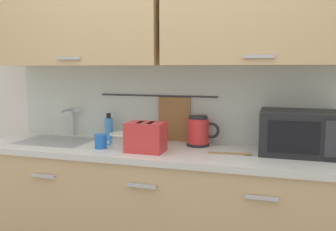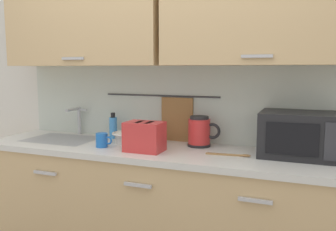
% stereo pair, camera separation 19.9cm
% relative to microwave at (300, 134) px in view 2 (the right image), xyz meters
% --- Properties ---
extents(counter_unit, '(2.53, 0.64, 0.90)m').
position_rel_microwave_xyz_m(counter_unit, '(-0.89, -0.11, -0.58)').
color(counter_unit, tan).
rests_on(counter_unit, ground).
extents(back_wall_assembly, '(3.70, 0.41, 2.50)m').
position_rel_microwave_xyz_m(back_wall_assembly, '(-0.88, 0.12, 0.49)').
color(back_wall_assembly, silver).
rests_on(back_wall_assembly, ground).
extents(sink_faucet, '(0.09, 0.17, 0.22)m').
position_rel_microwave_xyz_m(sink_faucet, '(-1.68, 0.12, 0.01)').
color(sink_faucet, '#B2B5BA').
rests_on(sink_faucet, counter_unit).
extents(microwave, '(0.46, 0.35, 0.27)m').
position_rel_microwave_xyz_m(microwave, '(0.00, 0.00, 0.00)').
color(microwave, black).
rests_on(microwave, counter_unit).
extents(electric_kettle, '(0.23, 0.16, 0.21)m').
position_rel_microwave_xyz_m(electric_kettle, '(-0.64, 0.06, -0.03)').
color(electric_kettle, black).
rests_on(electric_kettle, counter_unit).
extents(dish_soap_bottle, '(0.06, 0.06, 0.20)m').
position_rel_microwave_xyz_m(dish_soap_bottle, '(-1.34, 0.09, -0.05)').
color(dish_soap_bottle, '#3F8CD8').
rests_on(dish_soap_bottle, counter_unit).
extents(mug_near_sink, '(0.12, 0.08, 0.09)m').
position_rel_microwave_xyz_m(mug_near_sink, '(-1.25, -0.22, -0.09)').
color(mug_near_sink, blue).
rests_on(mug_near_sink, counter_unit).
extents(mixing_bowl, '(0.21, 0.21, 0.08)m').
position_rel_microwave_xyz_m(mixing_bowl, '(-1.16, -0.03, -0.09)').
color(mixing_bowl, silver).
rests_on(mixing_bowl, counter_unit).
extents(toaster, '(0.26, 0.17, 0.19)m').
position_rel_microwave_xyz_m(toaster, '(-0.93, -0.22, -0.04)').
color(toaster, red).
rests_on(toaster, counter_unit).
extents(mug_by_kettle, '(0.12, 0.08, 0.09)m').
position_rel_microwave_xyz_m(mug_by_kettle, '(-0.97, 0.06, -0.09)').
color(mug_by_kettle, red).
rests_on(mug_by_kettle, counter_unit).
extents(wooden_spoon, '(0.28, 0.06, 0.01)m').
position_rel_microwave_xyz_m(wooden_spoon, '(-0.37, -0.13, -0.13)').
color(wooden_spoon, '#9E7042').
rests_on(wooden_spoon, counter_unit).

